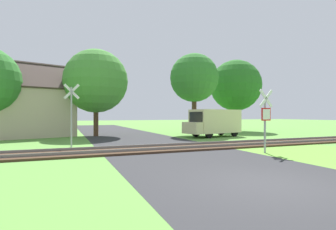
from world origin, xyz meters
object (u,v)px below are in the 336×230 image
(stop_sign_near, at_px, (265,117))
(mail_truck, at_px, (214,122))
(tree_center, at_px, (96,81))
(tree_far, at_px, (236,85))
(crossing_sign_far, at_px, (71,111))
(house, at_px, (22,110))
(tree_right, at_px, (194,78))

(stop_sign_near, distance_m, mail_truck, 9.21)
(tree_center, relative_size, mail_truck, 1.43)
(tree_far, distance_m, mail_truck, 9.43)
(crossing_sign_far, relative_size, tree_center, 0.48)
(tree_far, bearing_deg, stop_sign_near, -121.63)
(crossing_sign_far, xyz_separation_m, mail_truck, (11.09, 2.97, -0.81))
(house, distance_m, tree_far, 21.26)
(tree_right, bearing_deg, crossing_sign_far, -151.64)
(tree_far, bearing_deg, crossing_sign_far, -153.42)
(crossing_sign_far, xyz_separation_m, house, (-3.58, 8.73, 0.12))
(crossing_sign_far, relative_size, tree_right, 0.48)
(crossing_sign_far, xyz_separation_m, tree_right, (10.74, 5.80, 3.14))
(stop_sign_near, relative_size, crossing_sign_far, 0.85)
(stop_sign_near, xyz_separation_m, house, (-12.06, 14.59, 0.45))
(stop_sign_near, distance_m, house, 18.93)
(stop_sign_near, height_order, tree_far, tree_far)
(tree_right, xyz_separation_m, mail_truck, (0.35, -2.82, -3.95))
(stop_sign_near, bearing_deg, crossing_sign_far, -41.98)
(stop_sign_near, bearing_deg, tree_right, -108.34)
(stop_sign_near, bearing_deg, tree_far, -129.01)
(stop_sign_near, xyz_separation_m, mail_truck, (2.61, 8.82, -0.48))
(tree_center, height_order, tree_right, tree_right)
(tree_far, relative_size, tree_center, 1.07)
(stop_sign_near, relative_size, tree_far, 0.38)
(house, height_order, mail_truck, house)
(crossing_sign_far, distance_m, mail_truck, 11.51)
(stop_sign_near, xyz_separation_m, tree_far, (8.99, 14.59, 3.38))
(crossing_sign_far, relative_size, house, 0.40)
(house, bearing_deg, crossing_sign_far, -84.72)
(tree_center, xyz_separation_m, tree_right, (8.58, -1.65, 0.50))
(house, bearing_deg, tree_far, -17.00)
(tree_center, relative_size, tree_right, 1.00)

